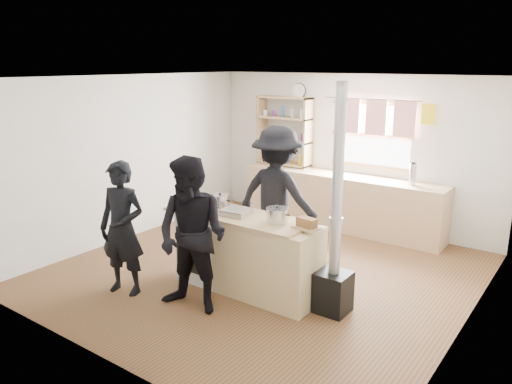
# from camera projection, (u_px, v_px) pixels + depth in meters

# --- Properties ---
(ground) EXTENTS (5.00, 5.00, 0.01)m
(ground) POSITION_uv_depth(u_px,v_px,m) (263.00, 272.00, 6.58)
(ground) COLOR brown
(ground) RESTS_ON ground
(back_counter) EXTENTS (3.40, 0.55, 0.90)m
(back_counter) POSITION_uv_depth(u_px,v_px,m) (341.00, 202.00, 8.21)
(back_counter) COLOR tan
(back_counter) RESTS_ON ground
(shelving_unit) EXTENTS (1.00, 0.28, 1.20)m
(shelving_unit) POSITION_uv_depth(u_px,v_px,m) (284.00, 131.00, 8.71)
(shelving_unit) COLOR tan
(shelving_unit) RESTS_ON back_counter
(thermos) EXTENTS (0.10, 0.10, 0.32)m
(thermos) POSITION_uv_depth(u_px,v_px,m) (413.00, 174.00, 7.40)
(thermos) COLOR silver
(thermos) RESTS_ON back_counter
(cooking_island) EXTENTS (1.97, 0.64, 0.93)m
(cooking_island) POSITION_uv_depth(u_px,v_px,m) (247.00, 253.00, 5.95)
(cooking_island) COLOR silver
(cooking_island) RESTS_ON ground
(skillet_greens) EXTENTS (0.37, 0.37, 0.05)m
(skillet_greens) POSITION_uv_depth(u_px,v_px,m) (194.00, 207.00, 6.09)
(skillet_greens) COLOR black
(skillet_greens) RESTS_ON cooking_island
(roast_tray) EXTENTS (0.34, 0.31, 0.07)m
(roast_tray) POSITION_uv_depth(u_px,v_px,m) (236.00, 212.00, 5.88)
(roast_tray) COLOR silver
(roast_tray) RESTS_ON cooking_island
(stockpot_stove) EXTENTS (0.23, 0.23, 0.19)m
(stockpot_stove) POSITION_uv_depth(u_px,v_px,m) (220.00, 201.00, 6.17)
(stockpot_stove) COLOR silver
(stockpot_stove) RESTS_ON cooking_island
(stockpot_counter) EXTENTS (0.25, 0.25, 0.19)m
(stockpot_counter) POSITION_uv_depth(u_px,v_px,m) (277.00, 215.00, 5.59)
(stockpot_counter) COLOR silver
(stockpot_counter) RESTS_ON cooking_island
(bread_board) EXTENTS (0.31, 0.25, 0.12)m
(bread_board) POSITION_uv_depth(u_px,v_px,m) (307.00, 224.00, 5.40)
(bread_board) COLOR tan
(bread_board) RESTS_ON cooking_island
(flue_heater) EXTENTS (0.35, 0.35, 2.50)m
(flue_heater) POSITION_uv_depth(u_px,v_px,m) (335.00, 256.00, 5.37)
(flue_heater) COLOR black
(flue_heater) RESTS_ON ground
(person_near_left) EXTENTS (0.66, 0.52, 1.59)m
(person_near_left) POSITION_uv_depth(u_px,v_px,m) (122.00, 229.00, 5.82)
(person_near_left) COLOR black
(person_near_left) RESTS_ON ground
(person_near_right) EXTENTS (0.93, 0.77, 1.73)m
(person_near_right) POSITION_uv_depth(u_px,v_px,m) (192.00, 236.00, 5.37)
(person_near_right) COLOR black
(person_near_right) RESTS_ON ground
(person_far) EXTENTS (1.23, 0.73, 1.88)m
(person_far) POSITION_uv_depth(u_px,v_px,m) (277.00, 196.00, 6.66)
(person_far) COLOR black
(person_far) RESTS_ON ground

